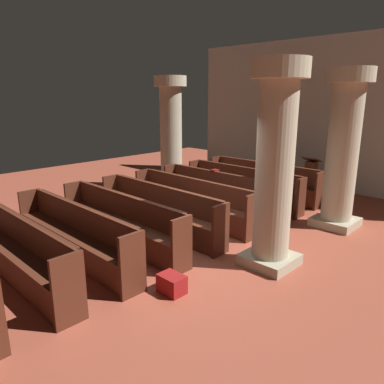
% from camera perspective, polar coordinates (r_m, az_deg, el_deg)
% --- Properties ---
extents(ground_plane, '(19.20, 19.20, 0.00)m').
position_cam_1_polar(ground_plane, '(7.23, 0.14, -8.05)').
color(ground_plane, '#9E4733').
extents(back_wall, '(10.00, 0.16, 4.50)m').
position_cam_1_polar(back_wall, '(11.82, 21.53, 11.14)').
color(back_wall, beige).
rests_on(back_wall, ground).
extents(pew_row_0, '(3.49, 0.47, 0.96)m').
position_cam_1_polar(pew_row_0, '(10.58, 10.95, 2.06)').
color(pew_row_0, '#562819').
rests_on(pew_row_0, ground).
extents(pew_row_1, '(3.49, 0.46, 0.96)m').
position_cam_1_polar(pew_row_1, '(9.80, 7.80, 1.17)').
color(pew_row_1, '#562819').
rests_on(pew_row_1, ground).
extents(pew_row_2, '(3.49, 0.46, 0.96)m').
position_cam_1_polar(pew_row_2, '(9.06, 4.13, 0.13)').
color(pew_row_2, '#562819').
rests_on(pew_row_2, ground).
extents(pew_row_3, '(3.49, 0.47, 0.96)m').
position_cam_1_polar(pew_row_3, '(8.36, -0.18, -1.09)').
color(pew_row_3, '#562819').
rests_on(pew_row_3, ground).
extents(pew_row_4, '(3.49, 0.46, 0.96)m').
position_cam_1_polar(pew_row_4, '(7.73, -5.23, -2.51)').
color(pew_row_4, '#562819').
rests_on(pew_row_4, ground).
extents(pew_row_5, '(3.49, 0.46, 0.96)m').
position_cam_1_polar(pew_row_5, '(7.17, -11.15, -4.15)').
color(pew_row_5, '#562819').
rests_on(pew_row_5, ground).
extents(pew_row_6, '(3.49, 0.47, 0.96)m').
position_cam_1_polar(pew_row_6, '(6.70, -18.01, -5.98)').
color(pew_row_6, '#562819').
rests_on(pew_row_6, ground).
extents(pew_row_7, '(3.49, 0.46, 0.96)m').
position_cam_1_polar(pew_row_7, '(6.35, -25.80, -7.94)').
color(pew_row_7, '#562819').
rests_on(pew_row_7, ground).
extents(pillar_aisle_side, '(0.95, 0.95, 3.37)m').
position_cam_1_polar(pillar_aisle_side, '(8.38, 22.56, 6.46)').
color(pillar_aisle_side, tan).
rests_on(pillar_aisle_side, ground).
extents(pillar_far_side, '(0.95, 0.95, 3.37)m').
position_cam_1_polar(pillar_far_side, '(11.09, -3.31, 9.37)').
color(pillar_far_side, tan).
rests_on(pillar_far_side, ground).
extents(pillar_aisle_rear, '(0.89, 0.89, 3.37)m').
position_cam_1_polar(pillar_aisle_rear, '(6.00, 12.84, 4.29)').
color(pillar_aisle_rear, tan).
rests_on(pillar_aisle_rear, ground).
extents(lectern, '(0.48, 0.45, 1.08)m').
position_cam_1_polar(lectern, '(11.30, 18.03, 2.07)').
color(lectern, brown).
rests_on(lectern, ground).
extents(hymn_book, '(0.16, 0.19, 0.04)m').
position_cam_1_polar(hymn_book, '(9.27, 3.58, 3.42)').
color(hymn_book, maroon).
rests_on(hymn_book, pew_row_2).
extents(kneeler_box_red, '(0.39, 0.28, 0.28)m').
position_cam_1_polar(kneeler_box_red, '(5.53, -3.18, -14.16)').
color(kneeler_box_red, maroon).
rests_on(kneeler_box_red, ground).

